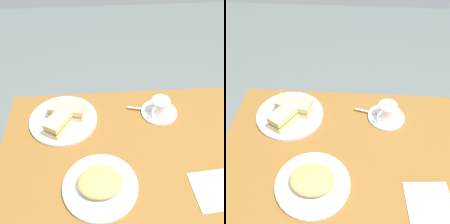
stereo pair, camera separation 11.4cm
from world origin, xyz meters
The scene contains 10 objects.
dining_table centered at (0.00, 0.00, 0.62)m, with size 1.30×0.89×0.70m.
sandwich_plate centered at (0.41, -0.27, 0.71)m, with size 0.28×0.28×0.01m, color white.
sandwich_front centered at (0.39, -0.29, 0.74)m, with size 0.16×0.10×0.06m.
sandwich_back centered at (0.42, -0.22, 0.75)m, with size 0.12×0.14×0.06m.
coffee_saucer centered at (0.00, -0.29, 0.71)m, with size 0.15×0.15×0.01m, color white.
coffee_cup centered at (0.00, -0.29, 0.75)m, with size 0.09×0.09×0.07m.
spoon centered at (0.07, -0.31, 0.71)m, with size 0.10×0.04×0.01m.
side_plate centered at (0.27, 0.05, 0.71)m, with size 0.26×0.26×0.01m, color white.
side_food_pile centered at (0.27, 0.05, 0.74)m, with size 0.16×0.13×0.04m, color tan.
napkin centered at (-0.12, 0.09, 0.70)m, with size 0.15×0.15×0.00m, color white.
Camera 2 is at (0.15, 0.52, 1.54)m, focal length 43.38 mm.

